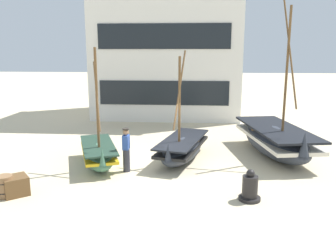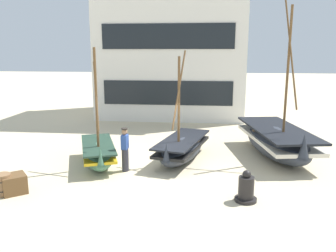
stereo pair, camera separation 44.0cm
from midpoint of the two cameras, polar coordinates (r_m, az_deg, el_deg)
name	(u,v)px [view 1 (the left image)]	position (r m, az deg, el deg)	size (l,w,h in m)	color
ground_plane	(166,165)	(14.13, -1.21, -6.42)	(120.00, 120.00, 0.00)	beige
fishing_boat_near_left	(98,153)	(14.29, -12.17, -4.37)	(2.34, 3.66, 4.64)	#427056
fishing_boat_centre_large	(275,140)	(15.90, 16.38, -2.18)	(2.90, 5.70, 7.42)	#2D333D
fishing_boat_far_right	(182,148)	(14.64, 1.50, -3.60)	(2.27, 4.19, 4.53)	#2D333D
fisherman_by_hull	(126,150)	(13.31, -7.78, -3.96)	(0.26, 0.37, 1.68)	#33333D
capstan_winch	(250,188)	(11.11, 12.11, -9.88)	(0.68, 0.68, 0.99)	black
wooden_barrel	(5,186)	(12.31, -26.07, -8.86)	(0.56, 0.56, 0.70)	olive
cargo_crate	(16,186)	(12.37, -24.59, -8.85)	(0.73, 0.73, 0.61)	brown
harbor_building_main	(168,38)	(25.19, -0.56, 14.13)	(10.10, 6.81, 10.68)	white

